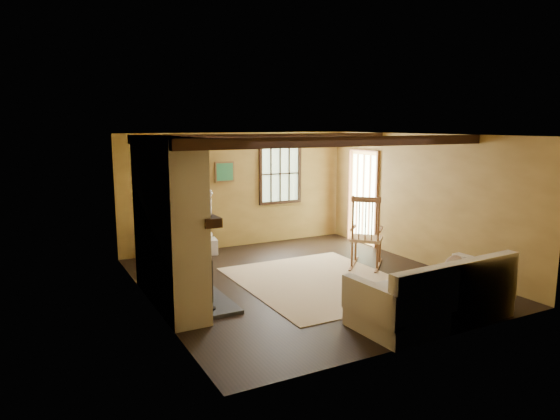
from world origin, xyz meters
TOP-DOWN VIEW (x-y plane):
  - ground at (0.00, 0.00)m, footprint 5.50×5.50m
  - room_envelope at (0.22, 0.26)m, footprint 5.02×5.52m
  - fireplace at (-2.23, -0.00)m, footprint 1.02×2.30m
  - rug at (0.20, -0.20)m, footprint 2.50×3.00m
  - rocking_chair at (1.42, 0.19)m, footprint 1.02×1.03m
  - sofa at (0.63, -2.32)m, footprint 2.25×1.09m
  - firewood_pile at (-1.82, 2.53)m, footprint 0.70×0.13m
  - laundry_basket at (-0.89, 2.42)m, footprint 0.56×0.46m
  - basket_pillow at (-0.89, 2.42)m, footprint 0.41×0.36m
  - armchair at (-1.42, 2.14)m, footprint 1.06×1.05m

SIDE VIEW (x-z plane):
  - ground at x=0.00m, z-range 0.00..0.00m
  - rug at x=0.20m, z-range 0.00..0.01m
  - firewood_pile at x=-1.82m, z-range 0.00..0.26m
  - laundry_basket at x=-0.89m, z-range 0.00..0.30m
  - sofa at x=0.63m, z-range -0.13..0.76m
  - armchair at x=-1.42m, z-range 0.00..0.69m
  - basket_pillow at x=-0.89m, z-range 0.30..0.48m
  - rocking_chair at x=1.42m, z-range -0.10..1.22m
  - fireplace at x=-2.23m, z-range -0.10..2.30m
  - room_envelope at x=0.22m, z-range 0.41..2.85m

